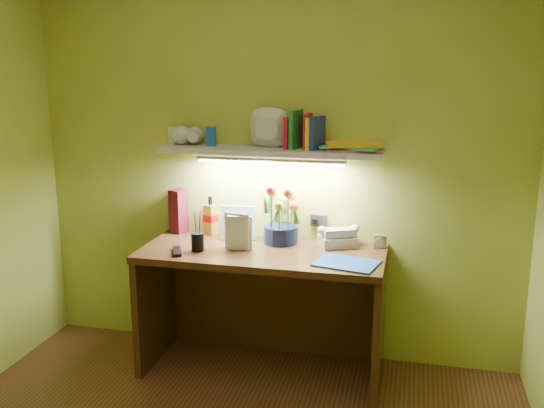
% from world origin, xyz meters
% --- Properties ---
extents(desk, '(1.40, 0.60, 0.75)m').
position_xyz_m(desk, '(0.00, 1.20, 0.38)').
color(desk, '#3A260F').
rests_on(desk, ground).
extents(flower_bouquet, '(0.27, 0.27, 0.36)m').
position_xyz_m(flower_bouquet, '(0.07, 1.38, 0.93)').
color(flower_bouquet, '#0D1537').
rests_on(flower_bouquet, desk).
extents(telephone, '(0.26, 0.23, 0.13)m').
position_xyz_m(telephone, '(0.41, 1.39, 0.81)').
color(telephone, beige).
rests_on(telephone, desk).
extents(desk_clock, '(0.08, 0.05, 0.08)m').
position_xyz_m(desk_clock, '(0.65, 1.41, 0.79)').
color(desk_clock, silver).
rests_on(desk_clock, desk).
extents(whisky_bottle, '(0.08, 0.08, 0.24)m').
position_xyz_m(whisky_bottle, '(-0.40, 1.45, 0.87)').
color(whisky_bottle, '#B17F1F').
rests_on(whisky_bottle, desk).
extents(whisky_box, '(0.12, 0.12, 0.28)m').
position_xyz_m(whisky_box, '(-0.61, 1.45, 0.89)').
color(whisky_box, maroon).
rests_on(whisky_box, desk).
extents(pen_cup, '(0.09, 0.09, 0.18)m').
position_xyz_m(pen_cup, '(-0.36, 1.11, 0.84)').
color(pen_cup, black).
rests_on(pen_cup, desk).
extents(art_card, '(0.21, 0.07, 0.21)m').
position_xyz_m(art_card, '(-0.20, 1.39, 0.85)').
color(art_card, white).
rests_on(art_card, desk).
extents(tv_remote, '(0.11, 0.17, 0.02)m').
position_xyz_m(tv_remote, '(-0.46, 1.04, 0.76)').
color(tv_remote, black).
rests_on(tv_remote, desk).
extents(blue_folder, '(0.37, 0.30, 0.01)m').
position_xyz_m(blue_folder, '(0.50, 1.07, 0.75)').
color(blue_folder, blue).
rests_on(blue_folder, desk).
extents(desk_book_a, '(0.16, 0.06, 0.22)m').
position_xyz_m(desk_book_a, '(-0.23, 1.21, 0.86)').
color(desk_book_a, silver).
rests_on(desk_book_a, desk).
extents(desk_book_b, '(0.15, 0.03, 0.20)m').
position_xyz_m(desk_book_b, '(-0.20, 1.17, 0.85)').
color(desk_book_b, silver).
rests_on(desk_book_b, desk).
extents(wall_shelf, '(1.32, 0.32, 0.25)m').
position_xyz_m(wall_shelf, '(0.02, 1.38, 1.34)').
color(wall_shelf, silver).
rests_on(wall_shelf, ground).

